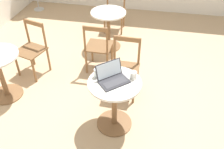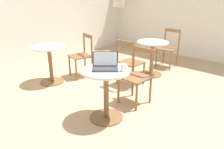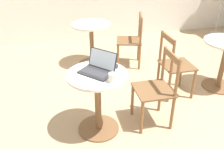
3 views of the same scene
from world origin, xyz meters
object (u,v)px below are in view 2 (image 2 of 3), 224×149
at_px(chair_far_right, 82,56).
at_px(mug, 124,67).
at_px(cafe_table_far, 50,58).
at_px(chair_mid_left, 130,63).
at_px(cafe_table_near, 106,86).
at_px(drinking_glass, 97,61).
at_px(mouse, 112,63).
at_px(floor_lamp, 119,5).
at_px(cafe_table_mid, 152,52).
at_px(laptop, 105,66).
at_px(chair_near_right, 137,76).
at_px(chair_mid_right, 168,48).

relative_size(chair_far_right, mug, 7.50).
relative_size(cafe_table_far, chair_mid_left, 0.83).
bearing_deg(cafe_table_near, drinking_glass, 75.50).
bearing_deg(mouse, floor_lamp, 38.81).
bearing_deg(drinking_glass, cafe_table_mid, 7.80).
xyz_separation_m(cafe_table_near, mouse, (0.23, 0.10, 0.25)).
bearing_deg(cafe_table_near, laptop, 61.18).
distance_m(chair_near_right, drinking_glass, 0.75).
relative_size(chair_mid_left, laptop, 2.08).
bearing_deg(chair_far_right, laptop, -120.20).
xyz_separation_m(chair_far_right, laptop, (-0.88, -1.51, 0.33)).
height_order(chair_mid_left, floor_lamp, floor_lamp).
relative_size(chair_mid_right, mouse, 8.90).
relative_size(mouse, drinking_glass, 0.89).
relative_size(cafe_table_near, floor_lamp, 0.49).
height_order(cafe_table_near, floor_lamp, floor_lamp).
distance_m(chair_mid_left, chair_far_right, 1.08).
distance_m(cafe_table_mid, chair_far_right, 1.48).
bearing_deg(chair_near_right, floor_lamp, 44.64).
xyz_separation_m(chair_mid_left, chair_far_right, (-0.27, 1.05, 0.00)).
bearing_deg(chair_near_right, cafe_table_far, 104.07).
xyz_separation_m(chair_far_right, mug, (-0.78, -1.75, 0.34)).
relative_size(chair_mid_left, mouse, 8.90).
bearing_deg(cafe_table_mid, laptop, -166.61).
bearing_deg(chair_far_right, cafe_table_far, 163.41).
xyz_separation_m(cafe_table_near, laptop, (0.02, 0.03, 0.28)).
bearing_deg(floor_lamp, cafe_table_mid, -123.55).
distance_m(cafe_table_near, chair_far_right, 1.78).
distance_m(laptop, mouse, 0.23).
bearing_deg(mouse, chair_far_right, 65.10).
distance_m(cafe_table_far, laptop, 1.74).
relative_size(cafe_table_far, chair_near_right, 0.83).
bearing_deg(laptop, cafe_table_mid, 13.39).
bearing_deg(chair_far_right, mug, -114.06).
relative_size(chair_near_right, chair_mid_right, 1.00).
relative_size(cafe_table_mid, cafe_table_far, 1.00).
distance_m(chair_mid_left, mouse, 1.06).
relative_size(chair_far_right, floor_lamp, 0.59).
xyz_separation_m(floor_lamp, laptop, (-3.33, -2.58, -0.55)).
xyz_separation_m(chair_near_right, laptop, (-0.67, 0.05, 0.33)).
bearing_deg(chair_mid_left, mug, -146.22).
bearing_deg(chair_near_right, chair_mid_left, 46.87).
bearing_deg(chair_mid_right, cafe_table_mid, -178.44).
height_order(cafe_table_near, drinking_glass, drinking_glass).
bearing_deg(floor_lamp, chair_far_right, -156.43).
bearing_deg(mouse, cafe_table_far, 89.43).
relative_size(cafe_table_mid, chair_mid_right, 0.83).
height_order(cafe_table_mid, chair_mid_left, chair_mid_left).
height_order(cafe_table_mid, drinking_glass, drinking_glass).
distance_m(chair_mid_left, floor_lamp, 3.16).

